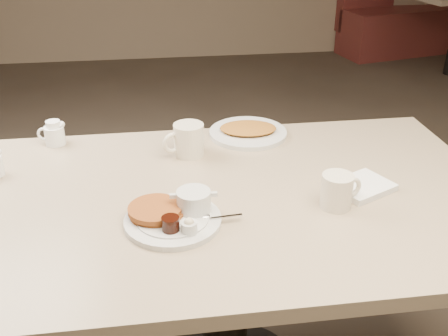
{
  "coord_description": "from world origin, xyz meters",
  "views": [
    {
      "loc": [
        -0.17,
        -1.2,
        1.47
      ],
      "look_at": [
        0.0,
        0.02,
        0.82
      ],
      "focal_mm": 42.07,
      "sensor_mm": 36.0,
      "label": 1
    }
  ],
  "objects": [
    {
      "name": "diner_table",
      "position": [
        0.0,
        0.0,
        0.58
      ],
      "size": [
        1.5,
        0.9,
        0.75
      ],
      "color": "tan",
      "rests_on": "ground"
    },
    {
      "name": "main_plate",
      "position": [
        -0.14,
        -0.11,
        0.77
      ],
      "size": [
        0.3,
        0.25,
        0.07
      ],
      "color": "beige",
      "rests_on": "diner_table"
    },
    {
      "name": "coffee_mug_near",
      "position": [
        0.28,
        -0.1,
        0.8
      ],
      "size": [
        0.12,
        0.1,
        0.09
      ],
      "color": "beige",
      "rests_on": "diner_table"
    },
    {
      "name": "napkin",
      "position": [
        0.37,
        -0.02,
        0.76
      ],
      "size": [
        0.19,
        0.17,
        0.02
      ],
      "color": "silver",
      "rests_on": "diner_table"
    },
    {
      "name": "coffee_mug_far",
      "position": [
        -0.08,
        0.26,
        0.8
      ],
      "size": [
        0.14,
        0.12,
        0.1
      ],
      "color": "beige",
      "rests_on": "diner_table"
    },
    {
      "name": "creamer_right",
      "position": [
        -0.5,
        0.39,
        0.79
      ],
      "size": [
        0.1,
        0.08,
        0.08
      ],
      "color": "white",
      "rests_on": "diner_table"
    },
    {
      "name": "hash_plate",
      "position": [
        0.13,
        0.38,
        0.76
      ],
      "size": [
        0.29,
        0.29,
        0.04
      ],
      "color": "silver",
      "rests_on": "diner_table"
    },
    {
      "name": "booth_back_right",
      "position": [
        2.35,
        3.84,
        0.41
      ],
      "size": [
        1.52,
        1.68,
        1.12
      ],
      "color": "maroon",
      "rests_on": "ground"
    }
  ]
}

